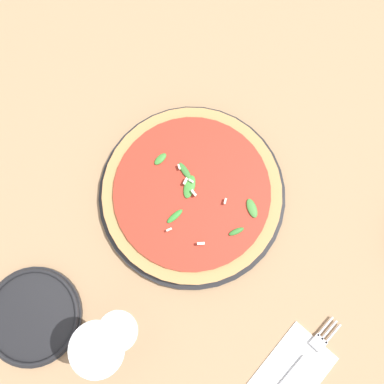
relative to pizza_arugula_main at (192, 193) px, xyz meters
The scene contains 6 objects.
ground_plane 0.03m from the pizza_arugula_main, 132.90° to the left, with size 6.00×6.00×0.00m, color #9E7A56.
pizza_arugula_main is the anchor object (origin of this frame).
wine_glass 0.30m from the pizza_arugula_main, 156.00° to the right, with size 0.08×0.08×0.15m.
napkin 0.36m from the pizza_arugula_main, 99.00° to the right, with size 0.16×0.12×0.01m.
fork 0.36m from the pizza_arugula_main, 97.74° to the right, with size 0.22×0.05×0.00m.
side_plate_white 0.36m from the pizza_arugula_main, behind, with size 0.17×0.17×0.02m.
Camera 1 is at (-0.06, -0.13, 0.71)m, focal length 35.00 mm.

